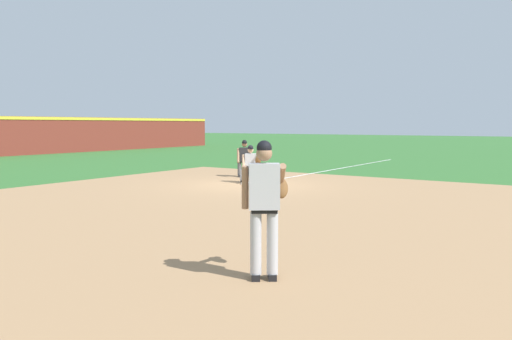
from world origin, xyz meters
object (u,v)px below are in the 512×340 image
at_px(baseball, 257,197).
at_px(pitcher, 265,201).
at_px(first_baseman, 251,162).
at_px(first_base_bag, 249,184).
at_px(umpire, 245,157).

relative_size(baseball, pitcher, 0.04).
bearing_deg(first_baseman, first_base_bag, -155.05).
bearing_deg(umpire, pitcher, -143.75).
xyz_separation_m(first_base_bag, first_baseman, (0.46, 0.22, 0.69)).
distance_m(first_baseman, umpire, 2.07).
bearing_deg(baseball, pitcher, -145.59).
distance_m(first_base_bag, baseball, 3.08).
distance_m(baseball, umpire, 5.69).
bearing_deg(baseball, first_baseman, 37.02).
xyz_separation_m(first_baseman, umpire, (1.55, 1.37, 0.06)).
height_order(baseball, umpire, umpire).
distance_m(pitcher, umpire, 13.01).
height_order(first_base_bag, baseball, first_base_bag).
height_order(first_base_bag, pitcher, pitcher).
bearing_deg(baseball, first_base_bag, 39.02).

